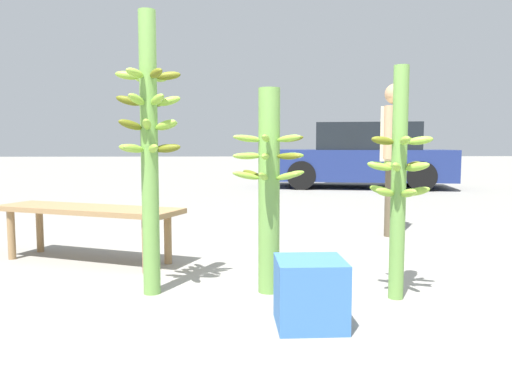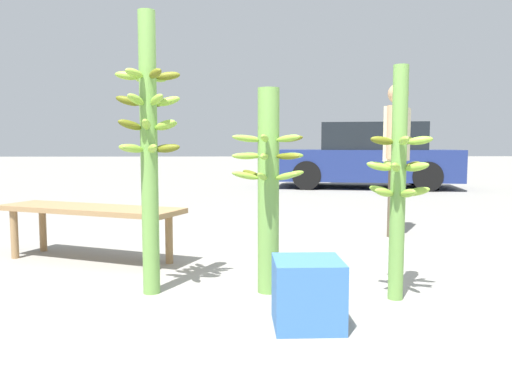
# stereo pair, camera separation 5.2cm
# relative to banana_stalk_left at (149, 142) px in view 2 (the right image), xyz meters

# --- Properties ---
(ground_plane) EXTENTS (80.00, 80.00, 0.00)m
(ground_plane) POSITION_rel_banana_stalk_left_xyz_m (0.77, -0.34, -0.95)
(ground_plane) COLOR gray
(banana_stalk_left) EXTENTS (0.40, 0.40, 1.74)m
(banana_stalk_left) POSITION_rel_banana_stalk_left_xyz_m (0.00, 0.00, 0.00)
(banana_stalk_left) COLOR #6B9E47
(banana_stalk_left) RESTS_ON ground_plane
(banana_stalk_center) EXTENTS (0.47, 0.47, 1.29)m
(banana_stalk_center) POSITION_rel_banana_stalk_left_xyz_m (0.74, -0.01, -0.27)
(banana_stalk_center) COLOR #6B9E47
(banana_stalk_center) RESTS_ON ground_plane
(banana_stalk_right) EXTENTS (0.39, 0.39, 1.40)m
(banana_stalk_right) POSITION_rel_banana_stalk_left_xyz_m (1.51, -0.18, -0.22)
(banana_stalk_right) COLOR #6B9E47
(banana_stalk_right) RESTS_ON ground_plane
(vendor_person) EXTENTS (0.39, 0.60, 1.56)m
(vendor_person) POSITION_rel_banana_stalk_left_xyz_m (2.19, 1.96, -0.03)
(vendor_person) COLOR brown
(vendor_person) RESTS_ON ground_plane
(market_bench) EXTENTS (1.61, 1.02, 0.44)m
(market_bench) POSITION_rel_banana_stalk_left_xyz_m (-0.65, 0.91, -0.57)
(market_bench) COLOR #99754C
(market_bench) RESTS_ON ground_plane
(parked_car) EXTENTS (4.21, 2.47, 1.42)m
(parked_car) POSITION_rel_banana_stalk_left_xyz_m (3.43, 7.85, -0.28)
(parked_car) COLOR navy
(parked_car) RESTS_ON ground_plane
(produce_crate) EXTENTS (0.35, 0.35, 0.35)m
(produce_crate) POSITION_rel_banana_stalk_left_xyz_m (0.90, -0.61, -0.78)
(produce_crate) COLOR #386BB2
(produce_crate) RESTS_ON ground_plane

